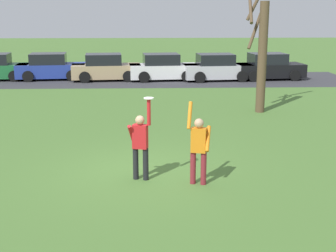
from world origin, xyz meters
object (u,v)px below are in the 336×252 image
person_catcher (140,142)px  person_defender (199,146)px  parked_car_tan (106,68)px  bare_tree_tall (261,52)px  parked_car_blue (51,68)px  parked_car_silver (217,68)px  parked_car_white (163,68)px  parked_car_black (269,67)px  frisbee_disc (149,98)px

person_catcher → person_defender: person_catcher is taller
parked_car_tan → bare_tree_tall: 11.90m
person_catcher → bare_tree_tall: (4.78, 7.87, 1.51)m
parked_car_blue → parked_car_silver: 10.15m
parked_car_white → parked_car_silver: 3.26m
person_defender → parked_car_silver: size_ratio=0.48×
bare_tree_tall → person_catcher: bearing=-121.3°
person_catcher → parked_car_silver: bearing=90.6°
parked_car_black → bare_tree_tall: bearing=-112.0°
frisbee_disc → parked_car_tan: frisbee_disc is taller
frisbee_disc → parked_car_tan: 17.47m
person_defender → parked_car_tan: person_defender is taller
person_defender → parked_car_blue: size_ratio=0.48×
parked_car_white → parked_car_black: 6.49m
parked_car_white → frisbee_disc: bearing=-98.4°
parked_car_blue → bare_tree_tall: (10.65, -9.75, 1.76)m
person_catcher → bare_tree_tall: bare_tree_tall is taller
frisbee_disc → bare_tree_tall: (4.56, 7.93, 0.40)m
parked_car_silver → bare_tree_tall: size_ratio=0.73×
person_defender → frisbee_disc: frisbee_disc is taller
parked_car_tan → parked_car_black: 9.96m
person_catcher → parked_car_blue: (-5.87, 17.62, -0.25)m
parked_car_tan → parked_car_silver: bearing=-8.1°
frisbee_disc → parked_car_blue: bearing=109.0°
parked_car_silver → frisbee_disc: bearing=-109.2°
parked_car_blue → bare_tree_tall: bare_tree_tall is taller
frisbee_disc → parked_car_white: (0.78, 17.14, -1.37)m
frisbee_disc → parked_car_white: frisbee_disc is taller
frisbee_disc → parked_car_black: 18.77m
parked_car_white → parked_car_black: bearing=-4.8°
person_defender → parked_car_black: 18.59m
parked_car_tan → parked_car_white: (3.46, -0.06, 0.00)m
frisbee_disc → bare_tree_tall: bearing=60.1°
person_defender → parked_car_silver: (2.84, 17.25, -0.25)m
parked_car_white → bare_tree_tall: 10.12m
person_catcher → parked_car_black: 18.76m
person_catcher → parked_car_silver: size_ratio=0.49×
person_catcher → frisbee_disc: (0.22, -0.06, 1.11)m
bare_tree_tall → parked_car_white: bearing=112.3°
parked_car_silver → parked_car_white: bearing=170.6°
person_defender → parked_car_silver: 17.49m
person_defender → frisbee_disc: (-1.19, 0.31, 1.11)m
parked_car_white → parked_car_silver: bearing=-9.4°
person_catcher → parked_car_blue: size_ratio=0.49×
parked_car_blue → bare_tree_tall: bearing=-48.3°
parked_car_white → bare_tree_tall: (3.78, -9.21, 1.76)m
frisbee_disc → bare_tree_tall: size_ratio=0.04×
person_defender → parked_car_blue: person_defender is taller
person_catcher → parked_car_black: person_catcher is taller
person_catcher → parked_car_tan: (-2.47, 17.15, -0.25)m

